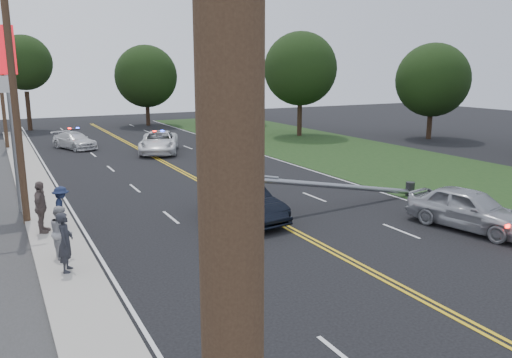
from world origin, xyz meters
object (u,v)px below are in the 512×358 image
emergency_a (159,142)px  traffic_signal (229,92)px  utility_pole_near (233,336)px  crashed_sedan (242,201)px  utility_pole_far (1,84)px  emergency_b (75,141)px  fallen_streetlight (348,186)px  utility_pole_mid (15,99)px  bystander_b (61,231)px  waiting_sedan (469,209)px  bystander_c (62,208)px  bystander_d (41,207)px  bystander_a (66,242)px

emergency_a → traffic_signal: bearing=45.4°
utility_pole_near → crashed_sedan: size_ratio=2.08×
traffic_signal → utility_pole_far: size_ratio=0.70×
utility_pole_far → emergency_b: 6.92m
fallen_streetlight → utility_pole_mid: utility_pole_mid is taller
utility_pole_mid → bystander_b: size_ratio=5.73×
emergency_a → utility_pole_mid: bearing=-103.5°
emergency_b → emergency_a: bearing=-64.7°
traffic_signal → waiting_sedan: bearing=-94.3°
emergency_b → bystander_c: 21.79m
utility_pole_near → emergency_a: bearing=73.7°
utility_pole_far → bystander_b: 27.29m
traffic_signal → utility_pole_near: utility_pole_near is taller
fallen_streetlight → emergency_b: bearing=110.1°
fallen_streetlight → utility_pole_far: utility_pole_far is taller
bystander_d → bystander_c: bearing=-65.0°
crashed_sedan → utility_pole_mid: bearing=148.9°
bystander_b → bystander_d: size_ratio=0.87×
bystander_a → bystander_d: (-0.31, 4.36, 0.06)m
waiting_sedan → bystander_d: 16.61m
waiting_sedan → emergency_a: bearing=90.7°
utility_pole_near → utility_pole_mid: (0.00, 20.00, 0.00)m
utility_pole_far → bystander_a: bearing=-88.5°
utility_pole_near → bystander_d: size_ratio=5.01×
utility_pole_near → emergency_b: bearing=83.2°
waiting_sedan → bystander_d: bearing=143.0°
traffic_signal → utility_pole_near: bearing=-114.7°
fallen_streetlight → bystander_d: 13.11m
fallen_streetlight → bystander_b: (-12.60, -0.97, 0.07)m
crashed_sedan → bystander_c: 7.14m
waiting_sedan → crashed_sedan: bearing=132.3°
crashed_sedan → waiting_sedan: waiting_sedan is taller
utility_pole_near → traffic_signal: bearing=65.3°
traffic_signal → bystander_d: size_ratio=3.53×
bystander_d → crashed_sedan: bearing=-83.0°
bystander_c → traffic_signal: bearing=-30.8°
utility_pole_mid → bystander_c: (1.18, -1.89, -4.11)m
utility_pole_near → waiting_sedan: utility_pole_near is taller
utility_pole_mid → traffic_signal: bearing=45.8°
fallen_streetlight → emergency_b: 25.14m
crashed_sedan → bystander_c: bearing=158.9°
traffic_signal → bystander_b: bearing=-126.1°
utility_pole_mid → utility_pole_far: (0.00, 22.00, 0.00)m
bystander_a → bystander_d: 4.37m
utility_pole_mid → waiting_sedan: bearing=-30.1°
traffic_signal → emergency_b: bearing=172.8°
utility_pole_near → utility_pole_mid: size_ratio=1.00×
crashed_sedan → emergency_b: 23.51m
waiting_sedan → bystander_c: (-14.31, 7.08, 0.15)m
utility_pole_mid → crashed_sedan: utility_pole_mid is taller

